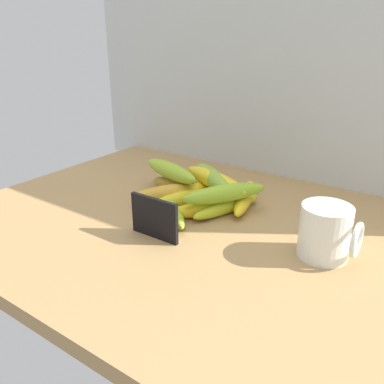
# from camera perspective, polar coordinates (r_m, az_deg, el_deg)

# --- Properties ---
(counter_top) EXTENTS (1.10, 0.76, 0.03)m
(counter_top) POSITION_cam_1_polar(r_m,az_deg,el_deg) (0.85, 2.12, -5.86)
(counter_top) COLOR #A8824F
(counter_top) RESTS_ON ground
(back_wall) EXTENTS (1.30, 0.02, 0.70)m
(back_wall) POSITION_cam_1_polar(r_m,az_deg,el_deg) (1.10, 14.10, 18.31)
(back_wall) COLOR silver
(back_wall) RESTS_ON ground
(chalkboard_sign) EXTENTS (0.11, 0.02, 0.08)m
(chalkboard_sign) POSITION_cam_1_polar(r_m,az_deg,el_deg) (0.78, -5.35, -3.92)
(chalkboard_sign) COLOR black
(chalkboard_sign) RESTS_ON counter_top
(coffee_mug) EXTENTS (0.10, 0.09, 0.10)m
(coffee_mug) POSITION_cam_1_polar(r_m,az_deg,el_deg) (0.75, 18.60, -5.45)
(coffee_mug) COLOR white
(coffee_mug) RESTS_ON counter_top
(banana_0) EXTENTS (0.05, 0.16, 0.04)m
(banana_0) POSITION_cam_1_polar(r_m,az_deg,el_deg) (0.99, 2.11, 0.85)
(banana_0) COLOR yellow
(banana_0) RESTS_ON counter_top
(banana_1) EXTENTS (0.15, 0.14, 0.03)m
(banana_1) POSITION_cam_1_polar(r_m,az_deg,el_deg) (0.94, 1.41, -0.61)
(banana_1) COLOR yellow
(banana_1) RESTS_ON counter_top
(banana_2) EXTENTS (0.16, 0.14, 0.03)m
(banana_2) POSITION_cam_1_polar(r_m,az_deg,el_deg) (0.87, -2.81, -2.69)
(banana_2) COLOR #98B229
(banana_2) RESTS_ON counter_top
(banana_3) EXTENTS (0.09, 0.19, 0.03)m
(banana_3) POSITION_cam_1_polar(r_m,az_deg,el_deg) (0.90, 5.10, -2.05)
(banana_3) COLOR gold
(banana_3) RESTS_ON counter_top
(banana_4) EXTENTS (0.17, 0.09, 0.03)m
(banana_4) POSITION_cam_1_polar(r_m,az_deg,el_deg) (0.96, 3.05, -0.15)
(banana_4) COLOR yellow
(banana_4) RESTS_ON counter_top
(banana_5) EXTENTS (0.08, 0.18, 0.04)m
(banana_5) POSITION_cam_1_polar(r_m,az_deg,el_deg) (0.92, -2.19, -1.19)
(banana_5) COLOR yellow
(banana_5) RESTS_ON counter_top
(banana_6) EXTENTS (0.12, 0.15, 0.03)m
(banana_6) POSITION_cam_1_polar(r_m,az_deg,el_deg) (0.88, 1.85, -2.39)
(banana_6) COLOR yellow
(banana_6) RESTS_ON counter_top
(banana_7) EXTENTS (0.16, 0.05, 0.04)m
(banana_7) POSITION_cam_1_polar(r_m,az_deg,el_deg) (1.00, -2.27, 0.77)
(banana_7) COLOR #A57C22
(banana_7) RESTS_ON counter_top
(banana_8) EXTENTS (0.10, 0.21, 0.04)m
(banana_8) POSITION_cam_1_polar(r_m,az_deg,el_deg) (0.94, 7.55, -0.75)
(banana_8) COLOR yellow
(banana_8) RESTS_ON counter_top
(banana_9) EXTENTS (0.14, 0.17, 0.04)m
(banana_9) POSITION_cam_1_polar(r_m,az_deg,el_deg) (0.95, -3.44, -0.25)
(banana_9) COLOR gold
(banana_9) RESTS_ON counter_top
(banana_10) EXTENTS (0.21, 0.10, 0.04)m
(banana_10) POSITION_cam_1_polar(r_m,az_deg,el_deg) (0.94, 3.25, 1.71)
(banana_10) COLOR yellow
(banana_10) RESTS_ON banana_4
(banana_11) EXTENTS (0.20, 0.09, 0.04)m
(banana_11) POSITION_cam_1_polar(r_m,az_deg,el_deg) (0.99, -3.08, 3.02)
(banana_11) COLOR #96BA2E
(banana_11) RESTS_ON banana_7
(banana_12) EXTENTS (0.14, 0.19, 0.04)m
(banana_12) POSITION_cam_1_polar(r_m,az_deg,el_deg) (0.87, 4.44, -0.14)
(banana_12) COLOR #90BD2A
(banana_12) RESTS_ON banana_3
(banana_13) EXTENTS (0.18, 0.15, 0.04)m
(banana_13) POSITION_cam_1_polar(r_m,az_deg,el_deg) (0.95, 3.01, 1.98)
(banana_13) COLOR #8AB334
(banana_13) RESTS_ON banana_4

